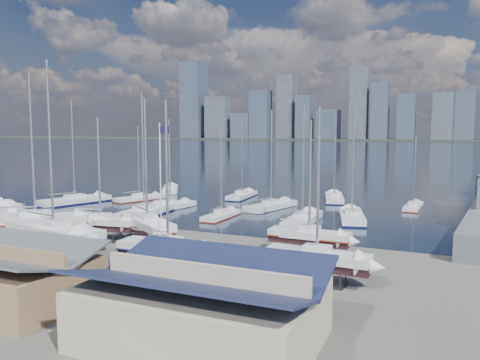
% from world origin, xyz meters
% --- Properties ---
extents(ground, '(1400.00, 1400.00, 0.00)m').
position_xyz_m(ground, '(0.00, -10.00, 0.00)').
color(ground, '#605E59').
rests_on(ground, ground).
extents(water, '(1400.00, 600.00, 0.40)m').
position_xyz_m(water, '(0.00, 300.00, -0.15)').
color(water, '#182539').
rests_on(water, ground).
extents(far_shore, '(1400.00, 80.00, 2.20)m').
position_xyz_m(far_shore, '(0.00, 560.00, 1.10)').
color(far_shore, '#2D332D').
rests_on(far_shore, ground).
extents(skyline, '(639.14, 43.80, 107.69)m').
position_xyz_m(skyline, '(-7.83, 553.76, 39.09)').
color(skyline, '#475166').
rests_on(skyline, far_shore).
extents(shed_grey, '(12.60, 8.40, 4.17)m').
position_xyz_m(shed_grey, '(0.00, -26.00, 2.15)').
color(shed_grey, '#8C6B4C').
rests_on(shed_grey, ground).
extents(shed_blue, '(13.65, 9.45, 4.71)m').
position_xyz_m(shed_blue, '(16.00, -26.00, 2.42)').
color(shed_blue, '#BFB293').
rests_on(shed_blue, ground).
extents(sailboat_cradle_1, '(11.57, 8.53, 18.40)m').
position_xyz_m(sailboat_cradle_1, '(-12.12, -11.86, 2.19)').
color(sailboat_cradle_1, '#2D2D33').
rests_on(sailboat_cradle_1, ground).
extents(sailboat_cradle_2, '(8.45, 3.41, 13.60)m').
position_xyz_m(sailboat_cradle_2, '(-6.35, -8.16, 1.95)').
color(sailboat_cradle_2, '#2D2D33').
rests_on(sailboat_cradle_2, ground).
extents(sailboat_cradle_3, '(12.11, 5.47, 18.69)m').
position_xyz_m(sailboat_cradle_3, '(-5.81, -15.52, 2.21)').
color(sailboat_cradle_3, '#2D2D33').
rests_on(sailboat_cradle_3, ground).
extents(sailboat_cradle_4, '(9.37, 7.42, 15.50)m').
position_xyz_m(sailboat_cradle_4, '(-0.63, -7.51, 2.05)').
color(sailboat_cradle_4, '#2D2D33').
rests_on(sailboat_cradle_4, ground).
extents(sailboat_cradle_5, '(9.04, 2.67, 14.65)m').
position_xyz_m(sailboat_cradle_5, '(7.07, -15.52, 2.00)').
color(sailboat_cradle_5, '#2D2D33').
rests_on(sailboat_cradle_5, ground).
extents(sailboat_cradle_6, '(8.07, 2.57, 13.13)m').
position_xyz_m(sailboat_cradle_6, '(16.63, -5.24, 1.92)').
color(sailboat_cradle_6, '#2D2D33').
rests_on(sailboat_cradle_6, ground).
extents(sailboat_cradle_7, '(8.54, 2.71, 13.96)m').
position_xyz_m(sailboat_cradle_7, '(19.38, -13.06, 1.97)').
color(sailboat_cradle_7, '#2D2D33').
rests_on(sailboat_cradle_7, ground).
extents(sailboat_moored_0, '(6.86, 12.53, 18.05)m').
position_xyz_m(sailboat_moored_0, '(-27.68, 10.66, 0.31)').
color(sailboat_moored_0, black).
rests_on(sailboat_moored_0, water).
extents(sailboat_moored_1, '(5.68, 9.32, 13.50)m').
position_xyz_m(sailboat_moored_1, '(-19.93, 17.86, 0.31)').
color(sailboat_moored_1, black).
rests_on(sailboat_moored_1, water).
extents(sailboat_moored_2, '(7.40, 10.11, 15.15)m').
position_xyz_m(sailboat_moored_2, '(-21.44, 30.34, 0.32)').
color(sailboat_moored_2, black).
rests_on(sailboat_moored_2, water).
extents(sailboat_moored_3, '(4.05, 12.45, 18.38)m').
position_xyz_m(sailboat_moored_3, '(-10.36, 5.71, 0.31)').
color(sailboat_moored_3, black).
rests_on(sailboat_moored_3, water).
extents(sailboat_moored_4, '(4.36, 9.92, 14.49)m').
position_xyz_m(sailboat_moored_4, '(-10.16, 12.25, 0.32)').
color(sailboat_moored_4, black).
rests_on(sailboat_moored_4, water).
extents(sailboat_moored_5, '(3.32, 9.94, 14.65)m').
position_xyz_m(sailboat_moored_5, '(-4.84, 27.96, 0.31)').
color(sailboat_moored_5, black).
rests_on(sailboat_moored_5, water).
extents(sailboat_moored_6, '(2.50, 8.36, 12.43)m').
position_xyz_m(sailboat_moored_6, '(0.30, 8.83, 0.31)').
color(sailboat_moored_6, black).
rests_on(sailboat_moored_6, water).
extents(sailboat_moored_7, '(5.69, 10.96, 15.93)m').
position_xyz_m(sailboat_moored_7, '(4.08, 18.63, 0.32)').
color(sailboat_moored_7, black).
rests_on(sailboat_moored_7, water).
extents(sailboat_moored_8, '(5.43, 10.92, 15.72)m').
position_xyz_m(sailboat_moored_8, '(11.15, 31.31, 0.31)').
color(sailboat_moored_8, black).
rests_on(sailboat_moored_8, water).
extents(sailboat_moored_9, '(3.37, 10.94, 16.38)m').
position_xyz_m(sailboat_moored_9, '(11.67, 9.73, 0.32)').
color(sailboat_moored_9, black).
rests_on(sailboat_moored_9, water).
extents(sailboat_moored_10, '(5.53, 11.26, 16.22)m').
position_xyz_m(sailboat_moored_10, '(17.17, 14.60, 0.31)').
color(sailboat_moored_10, black).
rests_on(sailboat_moored_10, water).
extents(sailboat_moored_11, '(2.73, 8.16, 12.01)m').
position_xyz_m(sailboat_moored_11, '(24.29, 27.60, 0.31)').
color(sailboat_moored_11, black).
rests_on(sailboat_moored_11, water).
extents(car_b, '(4.31, 2.53, 1.34)m').
position_xyz_m(car_b, '(-6.32, -21.19, 0.67)').
color(car_b, gray).
rests_on(car_b, ground).
extents(car_c, '(2.82, 5.92, 1.63)m').
position_xyz_m(car_c, '(7.97, -20.68, 0.82)').
color(car_c, gray).
rests_on(car_c, ground).
extents(car_d, '(3.56, 5.19, 1.39)m').
position_xyz_m(car_d, '(3.93, -20.50, 0.70)').
color(car_d, gray).
rests_on(car_d, ground).
extents(flagpole, '(1.13, 0.12, 12.87)m').
position_xyz_m(flagpole, '(3.24, -10.52, 7.47)').
color(flagpole, white).
rests_on(flagpole, ground).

